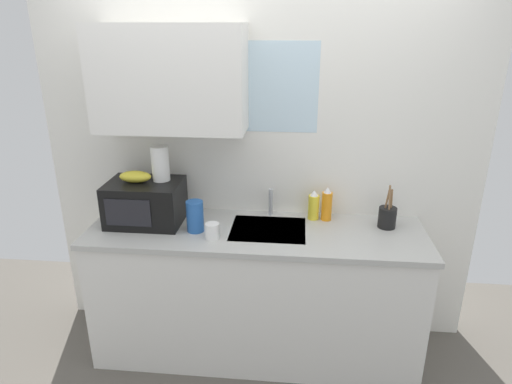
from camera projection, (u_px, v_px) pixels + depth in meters
kitchen_wall_assembly at (245, 144)px, 2.90m from camera, size 2.86×0.42×2.50m
counter_unit at (256, 291)px, 2.92m from camera, size 2.09×0.63×0.90m
sink_faucet at (271, 202)px, 2.95m from camera, size 0.03×0.03×0.18m
microwave at (145, 202)px, 2.83m from camera, size 0.46×0.35×0.27m
banana_bunch at (135, 177)px, 2.77m from camera, size 0.20×0.11×0.07m
paper_towel_roll at (160, 163)px, 2.78m from camera, size 0.11×0.11×0.22m
dish_soap_bottle_yellow at (314, 206)px, 2.89m from camera, size 0.07×0.07×0.20m
dish_soap_bottle_orange at (327, 205)px, 2.87m from camera, size 0.07×0.07×0.22m
cereal_canister at (195, 216)px, 2.72m from camera, size 0.10×0.10×0.19m
mug_white at (212, 231)px, 2.64m from camera, size 0.08×0.08×0.09m
utensil_crock at (387, 217)px, 2.78m from camera, size 0.11×0.11×0.28m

